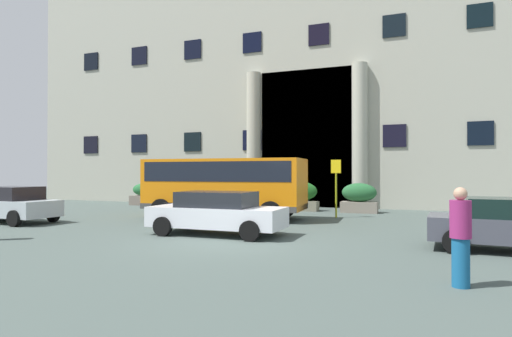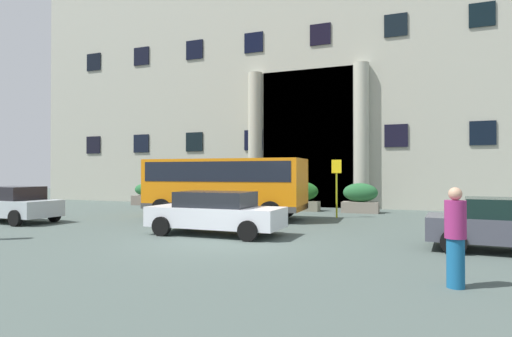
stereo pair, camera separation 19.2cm
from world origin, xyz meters
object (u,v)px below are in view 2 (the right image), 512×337
hedge_planter_entrance_left (300,196)px  parked_hatchback_near (216,212)px  motorcycle_near_kerb (171,212)px  bus_stop_sign (337,182)px  orange_minibus (225,183)px  hedge_planter_west (360,198)px  pedestrian_man_crossing (455,237)px  hedge_planter_far_east (145,195)px  hedge_planter_far_west (234,195)px  parked_sedan_second (13,204)px

hedge_planter_entrance_left → parked_hatchback_near: (-0.27, -9.38, -0.04)m
hedge_planter_entrance_left → motorcycle_near_kerb: size_ratio=1.03×
bus_stop_sign → motorcycle_near_kerb: size_ratio=1.31×
orange_minibus → hedge_planter_west: (5.21, 4.98, -0.85)m
parked_hatchback_near → pedestrian_man_crossing: 7.93m
hedge_planter_far_east → hedge_planter_west: 13.28m
orange_minibus → hedge_planter_far_east: orange_minibus is taller
hedge_planter_entrance_left → pedestrian_man_crossing: pedestrian_man_crossing is taller
hedge_planter_far_west → parked_sedan_second: 11.12m
pedestrian_man_crossing → motorcycle_near_kerb: bearing=155.9°
hedge_planter_far_west → motorcycle_near_kerb: (0.68, -7.60, -0.28)m
parked_sedan_second → pedestrian_man_crossing: size_ratio=2.31×
bus_stop_sign → motorcycle_near_kerb: bearing=-142.5°
bus_stop_sign → pedestrian_man_crossing: bus_stop_sign is taller
orange_minibus → parked_sedan_second: size_ratio=1.74×
hedge_planter_far_east → hedge_planter_west: size_ratio=0.86×
bus_stop_sign → parked_sedan_second: bearing=-151.6°
hedge_planter_far_west → hedge_planter_west: (7.17, -0.30, -0.01)m
hedge_planter_far_east → hedge_planter_far_west: size_ratio=0.71×
hedge_planter_entrance_left → hedge_planter_far_west: hedge_planter_entrance_left is taller
hedge_planter_west → parked_hatchback_near: size_ratio=0.41×
orange_minibus → hedge_planter_far_west: orange_minibus is taller
hedge_planter_entrance_left → hedge_planter_far_east: hedge_planter_entrance_left is taller
parked_sedan_second → hedge_planter_entrance_left: bearing=47.8°
hedge_planter_far_east → pedestrian_man_crossing: pedestrian_man_crossing is taller
orange_minibus → bus_stop_sign: (4.53, 2.15, 0.04)m
orange_minibus → bus_stop_sign: orange_minibus is taller
hedge_planter_far_east → parked_sedan_second: (0.57, -9.64, 0.09)m
hedge_planter_entrance_left → hedge_planter_west: bearing=0.6°
hedge_planter_far_west → pedestrian_man_crossing: (10.54, -13.83, 0.16)m
hedge_planter_entrance_left → hedge_planter_west: hedge_planter_entrance_left is taller
hedge_planter_entrance_left → hedge_planter_far_west: 4.04m
hedge_planter_entrance_left → pedestrian_man_crossing: (6.51, -13.49, 0.13)m
hedge_planter_far_west → parked_sedan_second: hedge_planter_far_west is taller
hedge_planter_entrance_left → motorcycle_near_kerb: bearing=-114.7°
bus_stop_sign → motorcycle_near_kerb: bus_stop_sign is taller
hedge_planter_west → pedestrian_man_crossing: pedestrian_man_crossing is taller
parked_sedan_second → motorcycle_near_kerb: bearing=21.7°
orange_minibus → parked_sedan_second: bearing=-152.9°
parked_hatchback_near → motorcycle_near_kerb: parked_hatchback_near is taller
hedge_planter_far_west → parked_sedan_second: (-5.54, -9.64, 0.01)m
pedestrian_man_crossing → hedge_planter_west: bearing=112.1°
hedge_planter_entrance_left → hedge_planter_far_east: bearing=178.1°
pedestrian_man_crossing → orange_minibus: bearing=143.2°
bus_stop_sign → hedge_planter_west: bus_stop_sign is taller
orange_minibus → hedge_planter_far_east: bearing=143.7°
hedge_planter_west → parked_hatchback_near: (-3.41, -9.41, 0.00)m
orange_minibus → hedge_planter_west: orange_minibus is taller
bus_stop_sign → parked_sedan_second: size_ratio=0.64×
bus_stop_sign → parked_sedan_second: 13.70m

